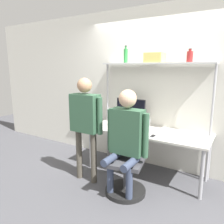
# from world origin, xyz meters

# --- Properties ---
(ground_plane) EXTENTS (12.00, 12.00, 0.00)m
(ground_plane) POSITION_xyz_m (0.00, 0.00, 0.00)
(ground_plane) COLOR #4C4C51
(wall_back) EXTENTS (8.00, 0.06, 2.70)m
(wall_back) POSITION_xyz_m (0.00, 0.78, 1.35)
(wall_back) COLOR silver
(wall_back) RESTS_ON ground_plane
(desk) EXTENTS (1.92, 0.73, 0.73)m
(desk) POSITION_xyz_m (0.00, 0.38, 0.66)
(desk) COLOR beige
(desk) RESTS_ON ground_plane
(shelf_unit) EXTENTS (1.82, 0.25, 1.79)m
(shelf_unit) POSITION_xyz_m (0.00, 0.61, 1.52)
(shelf_unit) COLOR silver
(shelf_unit) RESTS_ON ground_plane
(monitor) EXTENTS (0.54, 0.19, 0.45)m
(monitor) POSITION_xyz_m (-0.41, 0.59, 0.98)
(monitor) COLOR #333338
(monitor) RESTS_ON desk
(laptop) EXTENTS (0.30, 0.22, 0.22)m
(laptop) POSITION_xyz_m (-0.07, 0.23, 0.79)
(laptop) COLOR silver
(laptop) RESTS_ON desk
(cell_phone) EXTENTS (0.07, 0.15, 0.01)m
(cell_phone) POSITION_xyz_m (0.19, 0.15, 0.73)
(cell_phone) COLOR silver
(cell_phone) RESTS_ON desk
(office_chair) EXTENTS (0.56, 0.56, 0.93)m
(office_chair) POSITION_xyz_m (-0.02, -0.27, 0.29)
(office_chair) COLOR black
(office_chair) RESTS_ON ground_plane
(person_seated) EXTENTS (0.61, 0.48, 1.44)m
(person_seated) POSITION_xyz_m (-0.01, -0.31, 0.86)
(person_seated) COLOR #38425B
(person_seated) RESTS_ON ground_plane
(person_standing) EXTENTS (0.60, 0.21, 1.57)m
(person_standing) POSITION_xyz_m (-0.70, -0.30, 1.00)
(person_standing) COLOR #4C473D
(person_standing) RESTS_ON ground_plane
(bottle_green) EXTENTS (0.07, 0.07, 0.28)m
(bottle_green) POSITION_xyz_m (-0.52, 0.61, 1.91)
(bottle_green) COLOR #2D8C3F
(bottle_green) RESTS_ON shelf_unit
(bottle_red) EXTENTS (0.09, 0.09, 0.19)m
(bottle_red) POSITION_xyz_m (0.53, 0.61, 1.87)
(bottle_red) COLOR maroon
(bottle_red) RESTS_ON shelf_unit
(storage_box) EXTENTS (0.29, 0.21, 0.15)m
(storage_box) POSITION_xyz_m (-0.01, 0.61, 1.86)
(storage_box) COLOR #DBCC66
(storage_box) RESTS_ON shelf_unit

